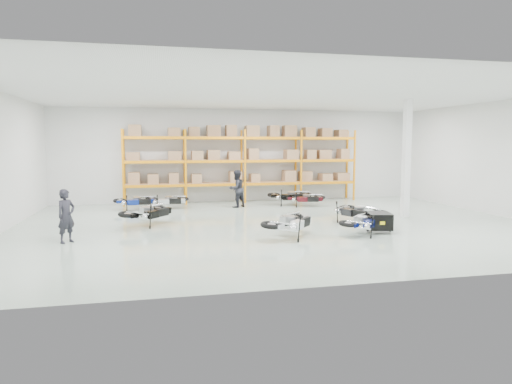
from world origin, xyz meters
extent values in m
plane|color=#A6B9A9|center=(0.00, 0.00, 0.00)|extent=(18.00, 18.00, 0.00)
plane|color=white|center=(0.00, 0.00, 4.50)|extent=(18.00, 18.00, 0.00)
plane|color=silver|center=(0.00, 7.00, 2.25)|extent=(18.00, 0.00, 18.00)
plane|color=silver|center=(0.00, -7.00, 2.25)|extent=(18.00, 0.00, 18.00)
plane|color=silver|center=(9.00, 0.00, 2.25)|extent=(0.00, 14.00, 14.00)
cube|color=orange|center=(-5.60, 6.00, 1.75)|extent=(0.08, 0.08, 3.50)
cube|color=orange|center=(-5.60, 6.90, 1.75)|extent=(0.08, 0.08, 3.50)
cube|color=orange|center=(-2.80, 6.00, 1.75)|extent=(0.08, 0.08, 3.50)
cube|color=orange|center=(-2.80, 6.90, 1.75)|extent=(0.08, 0.08, 3.50)
cube|color=orange|center=(0.00, 6.00, 1.75)|extent=(0.08, 0.08, 3.50)
cube|color=orange|center=(0.00, 6.90, 1.75)|extent=(0.08, 0.08, 3.50)
cube|color=orange|center=(2.80, 6.00, 1.75)|extent=(0.08, 0.08, 3.50)
cube|color=orange|center=(2.80, 6.90, 1.75)|extent=(0.08, 0.08, 3.50)
cube|color=orange|center=(5.60, 6.00, 1.75)|extent=(0.08, 0.08, 3.50)
cube|color=orange|center=(5.60, 6.90, 1.75)|extent=(0.08, 0.08, 3.50)
cube|color=orange|center=(-4.20, 6.00, 0.90)|extent=(2.70, 0.08, 0.12)
cube|color=orange|center=(-4.20, 6.90, 0.90)|extent=(2.70, 0.08, 0.12)
cube|color=#A37954|center=(-4.20, 6.45, 0.97)|extent=(2.68, 0.88, 0.02)
cube|color=#A37954|center=(-4.20, 6.45, 1.20)|extent=(2.40, 0.70, 0.44)
cube|color=orange|center=(-1.40, 6.00, 0.90)|extent=(2.70, 0.08, 0.12)
cube|color=orange|center=(-1.40, 6.90, 0.90)|extent=(2.70, 0.08, 0.12)
cube|color=#A37954|center=(-1.40, 6.45, 0.97)|extent=(2.68, 0.88, 0.02)
cube|color=#A37954|center=(-1.40, 6.45, 1.20)|extent=(2.40, 0.70, 0.44)
cube|color=orange|center=(1.40, 6.00, 0.90)|extent=(2.70, 0.08, 0.12)
cube|color=orange|center=(1.40, 6.90, 0.90)|extent=(2.70, 0.08, 0.12)
cube|color=#A37954|center=(1.40, 6.45, 0.97)|extent=(2.68, 0.88, 0.02)
cube|color=#A37954|center=(1.40, 6.45, 1.20)|extent=(2.40, 0.70, 0.44)
cube|color=orange|center=(4.20, 6.00, 0.90)|extent=(2.70, 0.08, 0.12)
cube|color=orange|center=(4.20, 6.90, 0.90)|extent=(2.70, 0.08, 0.12)
cube|color=#A37954|center=(4.20, 6.45, 0.97)|extent=(2.68, 0.88, 0.02)
cube|color=#A37954|center=(4.20, 6.45, 1.20)|extent=(2.40, 0.70, 0.44)
cube|color=orange|center=(-4.20, 6.00, 2.00)|extent=(2.70, 0.08, 0.12)
cube|color=orange|center=(-4.20, 6.90, 2.00)|extent=(2.70, 0.08, 0.12)
cube|color=#A37954|center=(-4.20, 6.45, 2.07)|extent=(2.68, 0.88, 0.02)
cube|color=#A37954|center=(-4.20, 6.45, 2.30)|extent=(2.40, 0.70, 0.44)
cube|color=orange|center=(-1.40, 6.00, 2.00)|extent=(2.70, 0.08, 0.12)
cube|color=orange|center=(-1.40, 6.90, 2.00)|extent=(2.70, 0.08, 0.12)
cube|color=#A37954|center=(-1.40, 6.45, 2.07)|extent=(2.68, 0.88, 0.02)
cube|color=#A37954|center=(-1.40, 6.45, 2.30)|extent=(2.40, 0.70, 0.44)
cube|color=orange|center=(1.40, 6.00, 2.00)|extent=(2.70, 0.08, 0.12)
cube|color=orange|center=(1.40, 6.90, 2.00)|extent=(2.70, 0.08, 0.12)
cube|color=#A37954|center=(1.40, 6.45, 2.07)|extent=(2.68, 0.88, 0.02)
cube|color=#A37954|center=(1.40, 6.45, 2.30)|extent=(2.40, 0.70, 0.44)
cube|color=orange|center=(4.20, 6.00, 2.00)|extent=(2.70, 0.08, 0.12)
cube|color=orange|center=(4.20, 6.90, 2.00)|extent=(2.70, 0.08, 0.12)
cube|color=#A37954|center=(4.20, 6.45, 2.07)|extent=(2.68, 0.88, 0.02)
cube|color=#A37954|center=(4.20, 6.45, 2.30)|extent=(2.40, 0.70, 0.44)
cube|color=orange|center=(-4.20, 6.00, 3.10)|extent=(2.70, 0.08, 0.12)
cube|color=orange|center=(-4.20, 6.90, 3.10)|extent=(2.70, 0.08, 0.12)
cube|color=#A37954|center=(-4.20, 6.45, 3.17)|extent=(2.68, 0.88, 0.02)
cube|color=#A37954|center=(-4.20, 6.45, 3.40)|extent=(2.40, 0.70, 0.44)
cube|color=orange|center=(-1.40, 6.00, 3.10)|extent=(2.70, 0.08, 0.12)
cube|color=orange|center=(-1.40, 6.90, 3.10)|extent=(2.70, 0.08, 0.12)
cube|color=#A37954|center=(-1.40, 6.45, 3.17)|extent=(2.68, 0.88, 0.02)
cube|color=#A37954|center=(-1.40, 6.45, 3.40)|extent=(2.40, 0.70, 0.44)
cube|color=orange|center=(1.40, 6.00, 3.10)|extent=(2.70, 0.08, 0.12)
cube|color=orange|center=(1.40, 6.90, 3.10)|extent=(2.70, 0.08, 0.12)
cube|color=#A37954|center=(1.40, 6.45, 3.17)|extent=(2.68, 0.88, 0.02)
cube|color=#A37954|center=(1.40, 6.45, 3.40)|extent=(2.40, 0.70, 0.44)
cube|color=orange|center=(4.20, 6.00, 3.10)|extent=(2.70, 0.08, 0.12)
cube|color=orange|center=(4.20, 6.90, 3.10)|extent=(2.70, 0.08, 0.12)
cube|color=#A37954|center=(4.20, 6.45, 3.17)|extent=(2.68, 0.88, 0.02)
cube|color=#A37954|center=(4.20, 6.45, 3.40)|extent=(2.40, 0.70, 0.44)
cube|color=white|center=(5.20, 0.50, 2.25)|extent=(0.25, 0.25, 4.50)
cube|color=black|center=(2.78, -2.07, 0.37)|extent=(0.89, 1.03, 0.51)
cube|color=yellow|center=(2.78, -2.51, 0.37)|extent=(0.15, 0.05, 0.10)
torus|color=black|center=(2.43, -2.07, 0.19)|extent=(0.07, 0.35, 0.35)
torus|color=black|center=(3.13, -2.07, 0.19)|extent=(0.07, 0.35, 0.35)
cylinder|color=black|center=(2.78, -1.47, 0.42)|extent=(0.24, 0.82, 0.04)
imported|color=black|center=(-6.70, -1.58, 0.77)|extent=(0.65, 0.66, 1.54)
imported|color=black|center=(-0.66, 4.62, 0.83)|extent=(1.02, 0.97, 1.67)
camera|label=1|loc=(-4.21, -15.28, 2.81)|focal=32.00mm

